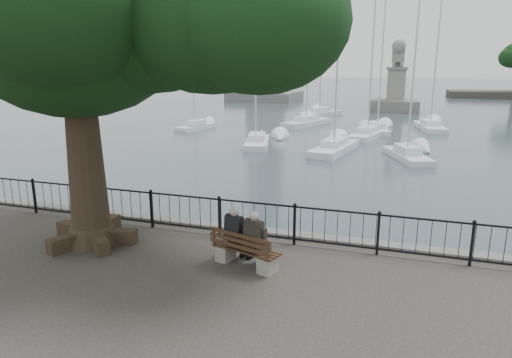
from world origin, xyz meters
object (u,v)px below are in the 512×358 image
at_px(lighthouse, 266,13).
at_px(bench, 245,254).
at_px(person_right, 258,242).
at_px(lion_monument, 396,93).
at_px(person_left, 238,237).
at_px(tree, 105,11).

bearing_deg(lighthouse, bench, -73.35).
relative_size(person_right, lighthouse, 0.04).
height_order(bench, lighthouse, lighthouse).
distance_m(person_right, lion_monument, 49.06).
bearing_deg(person_left, lighthouse, 106.50).
distance_m(person_left, person_right, 0.54).
bearing_deg(person_left, person_right, -16.99).
xyz_separation_m(person_right, lion_monument, (1.44, 49.03, 0.46)).
relative_size(bench, lion_monument, 0.20).
height_order(person_left, tree, tree).
xyz_separation_m(person_right, lighthouse, (-18.56, 61.09, 11.38)).
relative_size(person_right, lion_monument, 0.16).
distance_m(person_right, tree, 6.12).
height_order(bench, tree, tree).
bearing_deg(person_left, lion_monument, 87.71).
bearing_deg(lion_monument, lighthouse, 148.91).
xyz_separation_m(tree, lighthouse, (-14.89, 60.77, 6.49)).
bearing_deg(person_right, bench, -178.51).
relative_size(tree, lion_monument, 1.23).
xyz_separation_m(bench, person_left, (-0.22, 0.16, 0.32)).
relative_size(person_left, person_right, 1.00).
bearing_deg(bench, person_left, 143.26).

